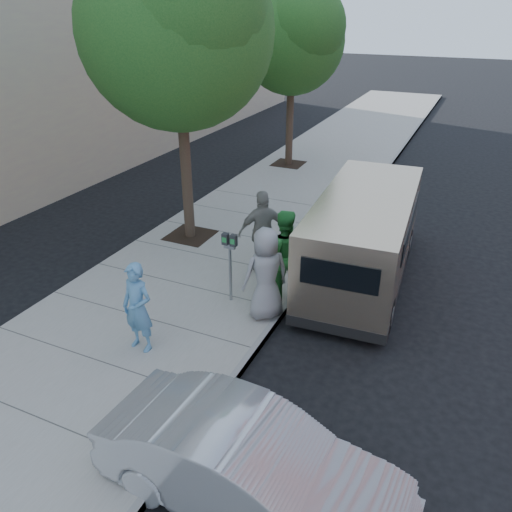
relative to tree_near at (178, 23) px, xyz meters
name	(u,v)px	position (x,y,z in m)	size (l,w,h in m)	color
ground	(223,300)	(2.25, -2.40, -5.55)	(120.00, 120.00, 0.00)	black
sidewalk	(185,287)	(1.25, -2.40, -5.47)	(5.00, 60.00, 0.15)	gray
curb_face	(283,311)	(3.69, -2.40, -5.47)	(0.12, 60.00, 0.16)	gray
tree_near	(178,23)	(0.00, 0.00, 0.00)	(4.62, 4.60, 7.53)	black
tree_far	(294,36)	(0.00, 7.60, -0.66)	(3.92, 3.80, 6.49)	black
parking_meter	(230,253)	(2.53, -2.54, -4.26)	(0.32, 0.11, 1.57)	gray
van	(364,236)	(4.81, -0.18, -4.41)	(2.28, 5.91, 2.16)	#CDB493
sedan	(251,467)	(4.98, -6.77, -4.86)	(1.45, 4.15, 1.37)	#ADB0B4
person_officer	(138,308)	(1.77, -4.73, -4.52)	(0.64, 0.42, 1.76)	#5892BC
person_green_shirt	(283,254)	(3.45, -1.86, -4.39)	(0.97, 0.76, 2.01)	green
person_gray_shirt	(266,274)	(3.45, -2.78, -4.42)	(0.96, 0.62, 1.96)	gray
person_striped_polo	(263,232)	(2.62, -1.01, -4.38)	(1.19, 0.49, 2.02)	gray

